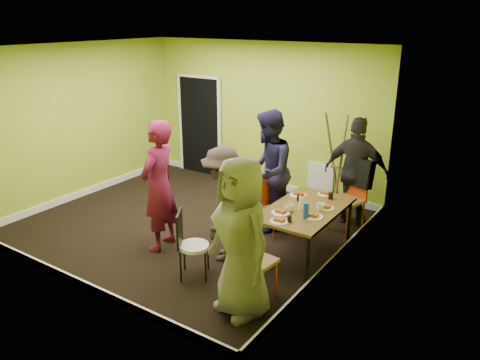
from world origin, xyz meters
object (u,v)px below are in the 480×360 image
Objects in this scene: orange_bottle at (301,200)px; person_left_far at (268,171)px; chair_left_near at (240,222)px; chair_bentwood at (189,241)px; person_front_end at (241,238)px; person_standing at (159,186)px; chair_front_end at (250,256)px; thermos at (302,202)px; person_left_near at (223,204)px; easel at (344,166)px; blue_bottle at (306,211)px; dining_table at (305,211)px; chair_back_end at (356,180)px; person_back_end at (356,172)px; chair_left_far at (271,202)px.

person_left_far reaches higher than orange_bottle.
chair_left_near is at bearing -134.87° from orange_bottle.
chair_bentwood is 1.10m from person_front_end.
orange_bottle is 0.04× the size of person_left_far.
person_standing is at bearing -55.94° from person_left_far.
chair_front_end is 0.56× the size of person_left_far.
thermos is 1.07m from person_left_near.
person_front_end is (0.11, -1.68, 0.14)m from orange_bottle.
person_left_near reaches higher than chair_front_end.
chair_left_near is 1.35m from person_front_end.
chair_bentwood is 1.69m from orange_bottle.
easel reaches higher than person_left_near.
easel is 2.02m from blue_bottle.
person_standing is 1.03× the size of person_front_end.
dining_table is 1.34m from chair_front_end.
chair_front_end is 2.13m from person_left_far.
dining_table is 1.70m from easel.
chair_back_end reaches higher than chair_left_near.
chair_back_end is 1.07× the size of chair_front_end.
person_back_end is at bearing 125.43° from chair_bentwood.
chair_left_near is at bearing 99.57° from person_standing.
chair_left_near reaches higher than thermos.
chair_left_far reaches higher than dining_table.
chair_left_near is 0.35m from person_left_near.
blue_bottle is at bearing -53.47° from thermos.
chair_front_end is 1.31m from thermos.
easel reaches higher than chair_front_end.
blue_bottle is 1.13m from person_left_near.
person_front_end is at bearing 81.53° from person_back_end.
person_left_far reaches higher than chair_back_end.
chair_left_far is 4.13× the size of blue_bottle.
chair_left_far is 2.19m from person_front_end.
chair_left_far is 1.13m from person_left_near.
chair_back_end is at bearing 123.36° from chair_bentwood.
dining_table is at bearing 93.79° from chair_front_end.
person_standing is 1.72m from person_left_far.
chair_back_end is (1.01, 0.89, 0.30)m from chair_left_far.
chair_bentwood is 4.19× the size of blue_bottle.
blue_bottle is at bearing 67.30° from chair_left_far.
chair_left_far is 0.48m from person_left_far.
orange_bottle is (0.61, 0.62, 0.25)m from chair_left_near.
chair_left_far is 0.47× the size of person_standing.
person_left_far reaches higher than chair_bentwood.
orange_bottle is at bearing 118.49° from thermos.
dining_table is at bearing 104.75° from chair_left_near.
person_front_end reaches higher than thermos.
person_standing reaches higher than chair_back_end.
blue_bottle is at bearing 97.95° from chair_bentwood.
person_left_far is 1.20m from person_left_near.
easel is (-0.13, 1.69, 0.18)m from dining_table.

